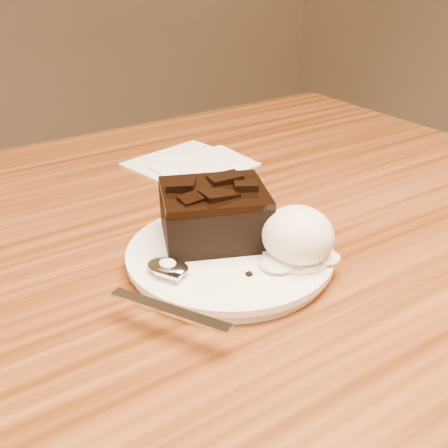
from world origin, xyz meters
TOP-DOWN VIEW (x-y plane):
  - plate at (0.08, -0.06)m, footprint 0.20×0.20m
  - brownie at (0.08, -0.03)m, footprint 0.13×0.12m
  - ice_cream_scoop at (0.12, -0.11)m, footprint 0.07×0.07m
  - melt_puddle at (0.12, -0.11)m, footprint 0.06×0.06m
  - spoon at (0.01, -0.06)m, footprint 0.10×0.16m
  - napkin at (0.18, 0.19)m, footprint 0.16×0.16m
  - crumb_a at (0.08, -0.04)m, footprint 0.01×0.01m
  - crumb_b at (0.06, -0.11)m, footprint 0.01×0.01m

SIDE VIEW (x-z plane):
  - napkin at x=0.18m, z-range 0.75..0.76m
  - plate at x=0.08m, z-range 0.75..0.77m
  - melt_puddle at x=0.12m, z-range 0.77..0.77m
  - crumb_b at x=0.06m, z-range 0.77..0.77m
  - crumb_a at x=0.08m, z-range 0.77..0.77m
  - spoon at x=0.01m, z-range 0.77..0.78m
  - brownie at x=0.08m, z-range 0.77..0.81m
  - ice_cream_scoop at x=0.12m, z-range 0.76..0.82m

